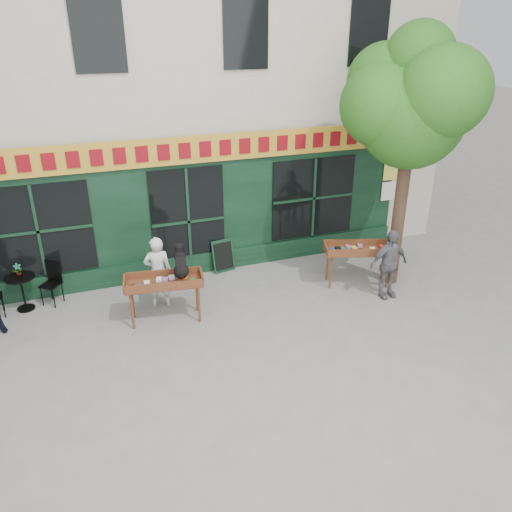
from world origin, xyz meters
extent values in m
plane|color=slate|center=(0.00, 0.00, 0.00)|extent=(80.00, 80.00, 0.00)
cube|color=beige|center=(0.00, 6.00, 5.00)|extent=(14.00, 7.00, 10.00)
cube|color=black|center=(0.00, 2.42, 1.60)|extent=(11.00, 0.16, 3.20)
cube|color=gold|center=(0.00, 2.30, 3.00)|extent=(11.00, 0.06, 0.60)
cube|color=maroon|center=(0.00, 2.26, 3.00)|extent=(9.60, 0.03, 0.34)
cube|color=black|center=(0.00, 2.32, 0.25)|extent=(11.00, 0.10, 0.50)
cube|color=black|center=(0.00, 2.32, 1.35)|extent=(1.70, 0.05, 2.50)
cube|color=black|center=(-3.20, 2.32, 1.55)|extent=(2.20, 0.05, 2.00)
cube|color=black|center=(3.20, 2.32, 1.55)|extent=(2.20, 0.05, 2.00)
cube|color=silver|center=(5.40, 2.30, 1.50)|extent=(0.42, 0.02, 0.50)
cube|color=#E5D14C|center=(5.40, 2.30, 2.05)|extent=(0.42, 0.02, 0.50)
cube|color=silver|center=(5.40, 2.30, 2.60)|extent=(0.42, 0.02, 0.50)
cylinder|color=#382619|center=(4.30, 0.30, 1.80)|extent=(0.28, 0.28, 3.60)
sphere|color=#145613|center=(4.30, 0.30, 3.80)|extent=(2.20, 2.20, 2.20)
sphere|color=#145613|center=(5.00, 0.60, 4.10)|extent=(1.80, 1.80, 1.80)
sphere|color=#145613|center=(3.70, 0.50, 4.00)|extent=(1.70, 1.70, 1.70)
sphere|color=#145613|center=(4.50, -0.30, 4.30)|extent=(1.80, 1.80, 1.80)
sphere|color=#145613|center=(4.00, 0.90, 4.40)|extent=(1.60, 1.60, 1.60)
sphere|color=#145613|center=(4.40, 0.40, 4.90)|extent=(1.40, 1.40, 1.40)
cylinder|color=brown|center=(-1.65, 0.33, 0.40)|extent=(0.05, 0.05, 0.80)
cylinder|color=brown|center=(-0.36, 0.13, 0.40)|extent=(0.05, 0.05, 0.80)
cylinder|color=brown|center=(-1.58, 0.77, 0.40)|extent=(0.05, 0.05, 0.80)
cylinder|color=brown|center=(-0.30, 0.57, 0.40)|extent=(0.05, 0.05, 0.80)
cube|color=brown|center=(-0.97, 0.45, 0.82)|extent=(1.57, 0.80, 0.05)
cube|color=brown|center=(-1.02, 0.16, 0.90)|extent=(1.49, 0.27, 0.18)
cube|color=brown|center=(-0.93, 0.74, 0.90)|extent=(1.49, 0.27, 0.18)
cube|color=brown|center=(-0.97, 0.45, 0.88)|extent=(1.35, 0.59, 0.06)
imported|color=silver|center=(-0.97, 1.10, 0.78)|extent=(0.62, 0.46, 1.56)
cylinder|color=brown|center=(2.77, 0.48, 0.40)|extent=(0.05, 0.05, 0.80)
cylinder|color=brown|center=(4.01, 0.06, 0.40)|extent=(0.05, 0.05, 0.80)
cylinder|color=brown|center=(2.92, 0.90, 0.40)|extent=(0.05, 0.05, 0.80)
cylinder|color=brown|center=(4.15, 0.48, 0.40)|extent=(0.05, 0.05, 0.80)
cube|color=brown|center=(3.46, 0.48, 0.82)|extent=(1.61, 1.03, 0.05)
cube|color=brown|center=(3.37, 0.21, 0.90)|extent=(1.43, 0.52, 0.18)
cube|color=brown|center=(3.55, 0.75, 0.90)|extent=(1.43, 0.52, 0.18)
cube|color=brown|center=(3.46, 0.48, 0.88)|extent=(1.36, 0.79, 0.06)
imported|color=slate|center=(3.76, -0.27, 0.78)|extent=(0.92, 0.40, 1.56)
cylinder|color=black|center=(-3.68, 1.90, 0.02)|extent=(0.36, 0.36, 0.03)
cylinder|color=black|center=(-3.68, 1.90, 0.38)|extent=(0.04, 0.04, 0.72)
cylinder|color=black|center=(-3.68, 1.90, 0.75)|extent=(0.60, 0.60, 0.03)
cylinder|color=black|center=(-4.06, 1.67, 0.22)|extent=(0.02, 0.02, 0.44)
cylinder|color=black|center=(-4.10, 1.97, 0.22)|extent=(0.02, 0.02, 0.44)
cube|color=black|center=(-3.13, 1.95, 0.45)|extent=(0.50, 0.50, 0.03)
cube|color=black|center=(-3.03, 2.09, 0.70)|extent=(0.30, 0.24, 0.50)
cylinder|color=black|center=(-3.34, 1.92, 0.22)|extent=(0.02, 0.02, 0.44)
cylinder|color=black|center=(-3.10, 1.74, 0.22)|extent=(0.02, 0.02, 0.44)
cylinder|color=black|center=(-3.16, 2.16, 0.22)|extent=(0.02, 0.02, 0.44)
cylinder|color=black|center=(-2.92, 1.98, 0.22)|extent=(0.02, 0.02, 0.44)
imported|color=gray|center=(-3.68, 1.90, 0.91)|extent=(0.19, 0.16, 0.30)
cube|color=black|center=(0.78, 2.20, 0.40)|extent=(0.58, 0.28, 0.79)
cube|color=black|center=(0.78, 2.18, 0.40)|extent=(0.48, 0.24, 0.65)
camera|label=1|loc=(-2.33, -8.35, 5.40)|focal=35.00mm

